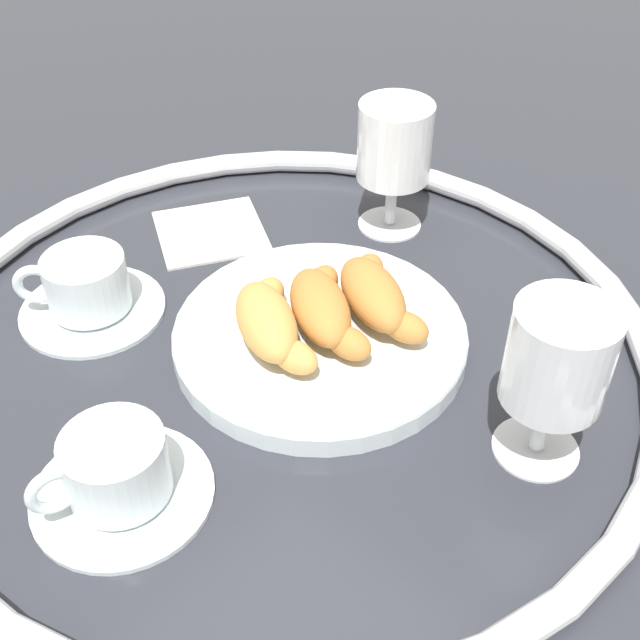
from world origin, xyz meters
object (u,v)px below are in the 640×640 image
croissant_small (324,308)px  juice_glass_left (394,148)px  coffee_cup_far (116,474)px  croissant_large (269,322)px  folded_napkin (211,231)px  coffee_cup_near (87,290)px  juice_glass_right (558,362)px  croissant_extra (376,295)px  pastry_plate (320,335)px

croissant_small → juice_glass_left: juice_glass_left is taller
coffee_cup_far → croissant_large: bearing=97.4°
croissant_large → folded_napkin: size_ratio=1.11×
croissant_small → coffee_cup_near: size_ratio=0.88×
juice_glass_left → coffee_cup_near: bearing=-111.1°
juice_glass_left → juice_glass_right: (0.28, -0.17, 0.00)m
croissant_extra → folded_napkin: croissant_extra is taller
croissant_extra → juice_glass_right: size_ratio=0.87×
croissant_large → coffee_cup_near: size_ratio=0.89×
juice_glass_right → juice_glass_left: bearing=148.5°
pastry_plate → croissant_small: croissant_small is taller
pastry_plate → folded_napkin: pastry_plate is taller
folded_napkin → croissant_small: bearing=-14.1°
croissant_extra → coffee_cup_far: size_ratio=0.90×
coffee_cup_near → folded_napkin: (-0.02, 0.16, -0.02)m
croissant_extra → pastry_plate: bearing=-116.5°
croissant_large → folded_napkin: croissant_large is taller
croissant_small → croissant_extra: bearing=63.9°
pastry_plate → coffee_cup_far: 0.22m
croissant_small → coffee_cup_far: size_ratio=0.88×
croissant_extra → coffee_cup_far: bearing=-94.4°
juice_glass_left → croissant_small: bearing=-68.4°
croissant_large → juice_glass_left: (-0.05, 0.24, 0.05)m
croissant_large → croissant_small: bearing=63.4°
croissant_extra → coffee_cup_near: (-0.22, -0.16, -0.02)m
croissant_small → juice_glass_right: (0.21, 0.02, 0.05)m
croissant_large → croissant_small: 0.05m
pastry_plate → croissant_large: size_ratio=2.15×
croissant_extra → folded_napkin: size_ratio=1.11×
pastry_plate → croissant_extra: bearing=63.5°
juice_glass_left → juice_glass_right: 0.33m
coffee_cup_far → croissant_extra: bearing=85.6°
juice_glass_right → croissant_large: bearing=-164.2°
croissant_large → juice_glass_left: size_ratio=0.87×
folded_napkin → coffee_cup_near: bearing=-84.7°
pastry_plate → croissant_large: (-0.02, -0.04, 0.03)m
coffee_cup_far → juice_glass_left: juice_glass_left is taller
pastry_plate → juice_glass_right: 0.22m
pastry_plate → coffee_cup_near: 0.22m
croissant_extra → coffee_cup_near: size_ratio=0.90×
coffee_cup_far → juice_glass_left: bearing=100.5°
coffee_cup_near → folded_napkin: coffee_cup_near is taller
croissant_large → croissant_small: (0.02, 0.04, 0.00)m
croissant_small → juice_glass_right: bearing=5.5°
coffee_cup_far → folded_napkin: (-0.21, 0.28, -0.02)m
croissant_extra → folded_napkin: (-0.23, 0.01, -0.04)m
coffee_cup_far → juice_glass_right: size_ratio=0.97×
pastry_plate → coffee_cup_far: coffee_cup_far is taller
folded_napkin → coffee_cup_far: bearing=-53.0°
juice_glass_right → folded_napkin: size_ratio=1.27×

